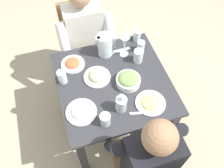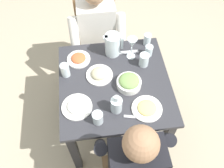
{
  "view_description": "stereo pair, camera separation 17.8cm",
  "coord_description": "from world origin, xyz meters",
  "views": [
    {
      "loc": [
        -0.33,
        -1.01,
        2.22
      ],
      "look_at": [
        -0.03,
        -0.04,
        0.75
      ],
      "focal_mm": 39.47,
      "sensor_mm": 36.0,
      "label": 1
    },
    {
      "loc": [
        -0.16,
        -1.05,
        2.22
      ],
      "look_at": [
        -0.03,
        -0.04,
        0.75
      ],
      "focal_mm": 39.47,
      "sensor_mm": 36.0,
      "label": 2
    }
  ],
  "objects": [
    {
      "name": "water_glass_far_left",
      "position": [
        0.31,
        0.24,
        0.75
      ],
      "size": [
        0.06,
        0.06,
        0.09
      ],
      "primitive_type": "cylinder",
      "color": "silver",
      "rests_on": "dining_table"
    },
    {
      "name": "chair_far",
      "position": [
        -0.08,
        0.74,
        0.48
      ],
      "size": [
        0.4,
        0.4,
        0.86
      ],
      "color": "olive",
      "rests_on": "ground_plane"
    },
    {
      "name": "plate_fries",
      "position": [
        0.19,
        -0.26,
        0.72
      ],
      "size": [
        0.21,
        0.21,
        0.04
      ],
      "color": "white",
      "rests_on": "dining_table"
    },
    {
      "name": "dining_table",
      "position": [
        0.0,
        0.0,
        0.58
      ],
      "size": [
        0.83,
        0.83,
        0.71
      ],
      "color": "#2D2D33",
      "rests_on": "ground_plane"
    },
    {
      "name": "water_pitcher",
      "position": [
        0.02,
        0.29,
        0.8
      ],
      "size": [
        0.16,
        0.12,
        0.19
      ],
      "color": "silver",
      "rests_on": "dining_table"
    },
    {
      "name": "water_glass_center",
      "position": [
        0.32,
        0.36,
        0.76
      ],
      "size": [
        0.06,
        0.06,
        0.1
      ],
      "primitive_type": "cylinder",
      "color": "silver",
      "rests_on": "dining_table"
    },
    {
      "name": "diner_far",
      "position": [
        -0.08,
        0.54,
        0.63
      ],
      "size": [
        0.48,
        0.53,
        1.15
      ],
      "color": "silver",
      "rests_on": "ground_plane"
    },
    {
      "name": "water_glass_by_pitcher",
      "position": [
        -0.16,
        -0.3,
        0.75
      ],
      "size": [
        0.07,
        0.07,
        0.1
      ],
      "primitive_type": "cylinder",
      "color": "silver",
      "rests_on": "dining_table"
    },
    {
      "name": "ground_plane",
      "position": [
        0.0,
        0.0,
        0.0
      ],
      "size": [
        8.0,
        8.0,
        0.0
      ],
      "primitive_type": "plane",
      "color": "tan"
    },
    {
      "name": "fork_near",
      "position": [
        0.15,
        0.28,
        0.71
      ],
      "size": [
        0.17,
        0.03,
        0.01
      ],
      "primitive_type": "cube",
      "rotation": [
        0.0,
        0.0,
        0.01
      ],
      "color": "silver",
      "rests_on": "dining_table"
    },
    {
      "name": "water_glass_near_right",
      "position": [
        0.25,
        0.14,
        0.76
      ],
      "size": [
        0.08,
        0.08,
        0.11
      ],
      "primitive_type": "cylinder",
      "color": "silver",
      "rests_on": "dining_table"
    },
    {
      "name": "diner_near",
      "position": [
        0.04,
        -0.54,
        0.63
      ],
      "size": [
        0.48,
        0.53,
        1.15
      ],
      "color": "black",
      "rests_on": "ground_plane"
    },
    {
      "name": "plate_rice_curry",
      "position": [
        -0.26,
        0.25,
        0.72
      ],
      "size": [
        0.19,
        0.19,
        0.04
      ],
      "color": "white",
      "rests_on": "dining_table"
    },
    {
      "name": "water_glass_far_right",
      "position": [
        -0.36,
        0.12,
        0.76
      ],
      "size": [
        0.07,
        0.07,
        0.11
      ],
      "primitive_type": "cylinder",
      "color": "silver",
      "rests_on": "dining_table"
    },
    {
      "name": "knife_near",
      "position": [
        0.11,
        -0.31,
        0.71
      ],
      "size": [
        0.18,
        0.06,
        0.01
      ],
      "primitive_type": "cube",
      "rotation": [
        0.0,
        0.0,
        -0.23
      ],
      "color": "silver",
      "rests_on": "dining_table"
    },
    {
      "name": "wine_glass",
      "position": [
        0.16,
        0.24,
        0.85
      ],
      "size": [
        0.08,
        0.08,
        0.2
      ],
      "color": "silver",
      "rests_on": "dining_table"
    },
    {
      "name": "salad_bowl",
      "position": [
        0.1,
        -0.04,
        0.75
      ],
      "size": [
        0.18,
        0.18,
        0.09
      ],
      "color": "white",
      "rests_on": "dining_table"
    },
    {
      "name": "oil_carafe",
      "position": [
        -0.02,
        -0.23,
        0.76
      ],
      "size": [
        0.08,
        0.08,
        0.16
      ],
      "color": "silver",
      "rests_on": "dining_table"
    },
    {
      "name": "plate_beans",
      "position": [
        -0.11,
        0.08,
        0.73
      ],
      "size": [
        0.2,
        0.2,
        0.06
      ],
      "color": "white",
      "rests_on": "dining_table"
    },
    {
      "name": "plate_yoghurt",
      "position": [
        -0.29,
        -0.18,
        0.72
      ],
      "size": [
        0.21,
        0.21,
        0.05
      ],
      "color": "white",
      "rests_on": "dining_table"
    }
  ]
}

